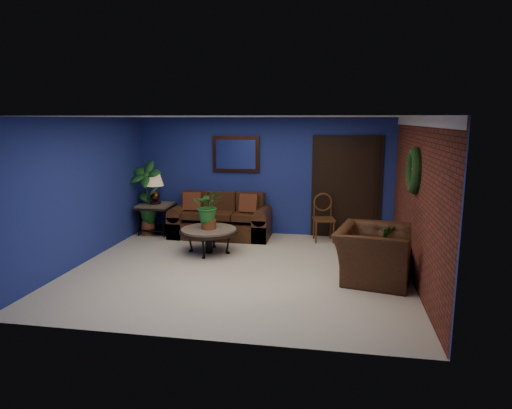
% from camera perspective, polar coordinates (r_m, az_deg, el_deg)
% --- Properties ---
extents(floor, '(5.50, 5.50, 0.00)m').
position_cam_1_polar(floor, '(7.68, -2.02, -8.08)').
color(floor, beige).
rests_on(floor, ground).
extents(wall_back, '(5.50, 0.04, 2.50)m').
position_cam_1_polar(wall_back, '(9.81, 0.97, 3.53)').
color(wall_back, navy).
rests_on(wall_back, ground).
extents(wall_left, '(0.04, 5.00, 2.50)m').
position_cam_1_polar(wall_left, '(8.39, -20.80, 1.62)').
color(wall_left, navy).
rests_on(wall_left, ground).
extents(wall_right_brick, '(0.04, 5.00, 2.50)m').
position_cam_1_polar(wall_right_brick, '(7.32, 19.48, 0.48)').
color(wall_right_brick, maroon).
rests_on(wall_right_brick, ground).
extents(ceiling, '(5.50, 5.00, 0.02)m').
position_cam_1_polar(ceiling, '(7.27, -2.15, 10.92)').
color(ceiling, silver).
rests_on(ceiling, wall_back).
extents(crown_molding, '(0.03, 5.00, 0.14)m').
position_cam_1_polar(crown_molding, '(7.21, 19.83, 9.75)').
color(crown_molding, white).
rests_on(crown_molding, wall_right_brick).
extents(wall_mirror, '(1.02, 0.06, 0.77)m').
position_cam_1_polar(wall_mirror, '(9.83, -2.53, 6.30)').
color(wall_mirror, '#422111').
rests_on(wall_mirror, wall_back).
extents(closet_door, '(1.44, 0.06, 2.18)m').
position_cam_1_polar(closet_door, '(9.69, 11.22, 2.05)').
color(closet_door, black).
rests_on(closet_door, wall_back).
extents(wreath, '(0.16, 0.72, 0.72)m').
position_cam_1_polar(wreath, '(7.30, 19.17, 4.04)').
color(wreath, black).
rests_on(wreath, wall_right_brick).
extents(sofa, '(2.08, 0.90, 0.94)m').
position_cam_1_polar(sofa, '(9.73, -4.34, -2.19)').
color(sofa, '#432413').
rests_on(sofa, ground).
extents(coffee_table, '(1.08, 1.08, 0.46)m').
position_cam_1_polar(coffee_table, '(8.52, -5.92, -3.39)').
color(coffee_table, '#534E49').
rests_on(coffee_table, ground).
extents(end_table, '(0.72, 0.72, 0.66)m').
position_cam_1_polar(end_table, '(10.12, -12.43, -0.76)').
color(end_table, '#534E49').
rests_on(end_table, ground).
extents(table_lamp, '(0.38, 0.38, 0.64)m').
position_cam_1_polar(table_lamp, '(10.02, -12.56, 2.41)').
color(table_lamp, '#422111').
rests_on(table_lamp, end_table).
extents(side_chair, '(0.48, 0.48, 0.97)m').
position_cam_1_polar(side_chair, '(9.43, 8.43, -1.20)').
color(side_chair, '#5C311A').
rests_on(side_chair, ground).
extents(armchair, '(1.34, 1.46, 0.81)m').
position_cam_1_polar(armchair, '(7.34, 14.55, -5.99)').
color(armchair, '#432413').
rests_on(armchair, ground).
extents(coffee_plant, '(0.68, 0.64, 0.74)m').
position_cam_1_polar(coffee_plant, '(8.42, -5.99, -0.31)').
color(coffee_plant, brown).
rests_on(coffee_plant, coffee_table).
extents(floor_plant, '(0.35, 0.28, 0.77)m').
position_cam_1_polar(floor_plant, '(7.77, 15.78, -5.22)').
color(floor_plant, brown).
rests_on(floor_plant, ground).
extents(tall_plant, '(0.79, 0.62, 1.59)m').
position_cam_1_polar(tall_plant, '(10.02, -13.52, 1.17)').
color(tall_plant, brown).
rests_on(tall_plant, ground).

